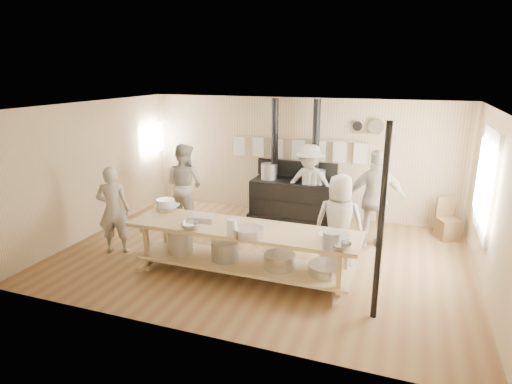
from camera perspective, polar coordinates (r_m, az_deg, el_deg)
ground at (r=7.68m, az=0.73°, el=-8.40°), size 7.00×7.00×0.00m
room_shell at (r=7.16m, az=0.77°, el=3.50°), size 7.00×7.00×7.00m
window_right at (r=7.50m, az=28.39°, el=1.14°), size 0.09×1.50×1.65m
left_opening at (r=10.46m, az=-13.75°, el=6.90°), size 0.00×0.90×0.90m
stove at (r=9.41m, az=4.94°, el=-0.44°), size 1.90×0.75×2.60m
towel_rail at (r=9.44m, az=5.58°, el=6.07°), size 3.00×0.04×0.47m
back_wall_shelf at (r=9.16m, az=14.70°, el=8.15°), size 0.63×0.14×0.32m
prep_table at (r=6.70m, az=-1.88°, el=-7.33°), size 3.60×0.90×0.85m
support_post at (r=5.59m, az=16.31°, el=-4.26°), size 0.08×0.08×2.60m
cook_far_left at (r=7.95m, az=-18.46°, el=-2.28°), size 0.68×0.57×1.59m
cook_left at (r=9.02m, az=-9.52°, el=0.95°), size 0.94×0.79×1.73m
cook_center at (r=7.01m, az=11.01°, el=-4.07°), size 0.81×0.54×1.61m
cook_right at (r=8.05m, az=15.68°, el=-0.94°), size 1.14×0.68×1.82m
cook_by_window at (r=9.01m, az=7.08°, el=0.95°), size 1.11×0.64×1.71m
chair at (r=9.10m, az=24.19°, el=-4.28°), size 0.50×0.50×0.81m
bowl_white_a at (r=7.49m, az=-11.74°, el=-2.03°), size 0.43×0.43×0.09m
bowl_steel_a at (r=6.57m, az=-8.70°, el=-4.47°), size 0.42×0.42×0.10m
bowl_white_b at (r=6.13m, az=10.42°, el=-6.04°), size 0.57×0.57×0.10m
bowl_steel_b at (r=5.89m, az=11.21°, el=-7.08°), size 0.38×0.38×0.09m
roasting_pan at (r=6.88m, az=-7.18°, el=-3.48°), size 0.44×0.33×0.09m
mixing_bowl_large at (r=6.19m, az=-0.96°, el=-5.39°), size 0.56×0.56×0.14m
bucket_galv at (r=5.88m, az=10.06°, el=-6.31°), size 0.27×0.27×0.23m
deep_bowl_enamel at (r=7.49m, az=-11.98°, el=-1.66°), size 0.31×0.31×0.19m
pitcher at (r=6.26m, az=-3.25°, el=-4.65°), size 0.17×0.17×0.24m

